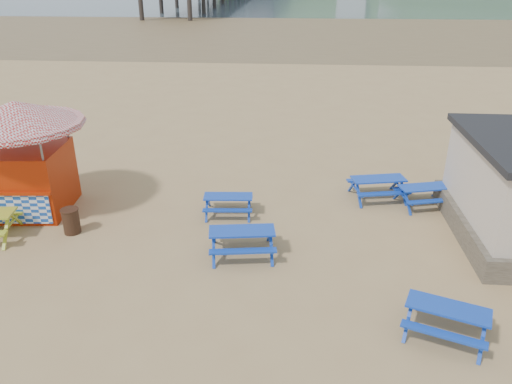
# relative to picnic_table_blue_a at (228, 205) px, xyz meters

# --- Properties ---
(ground) EXTENTS (400.00, 400.00, 0.00)m
(ground) POSITION_rel_picnic_table_blue_a_xyz_m (0.38, -1.84, -0.34)
(ground) COLOR tan
(ground) RESTS_ON ground
(wet_sand) EXTENTS (400.00, 400.00, 0.00)m
(wet_sand) POSITION_rel_picnic_table_blue_a_xyz_m (0.38, 53.16, -0.33)
(wet_sand) COLOR olive
(wet_sand) RESTS_ON ground
(picnic_table_blue_a) EXTENTS (1.70, 1.40, 0.68)m
(picnic_table_blue_a) POSITION_rel_picnic_table_blue_a_xyz_m (0.00, 0.00, 0.00)
(picnic_table_blue_a) COLOR #1B32B4
(picnic_table_blue_a) RESTS_ON ground
(picnic_table_blue_b) EXTENTS (2.14, 1.86, 0.79)m
(picnic_table_blue_b) POSITION_rel_picnic_table_blue_a_xyz_m (5.16, 1.65, 0.06)
(picnic_table_blue_b) COLOR #1B32B4
(picnic_table_blue_b) RESTS_ON ground
(picnic_table_blue_c) EXTENTS (2.01, 1.77, 0.72)m
(picnic_table_blue_c) POSITION_rel_picnic_table_blue_a_xyz_m (6.67, 1.18, 0.02)
(picnic_table_blue_c) COLOR #1B32B4
(picnic_table_blue_c) RESTS_ON ground
(picnic_table_blue_d) EXTENTS (2.06, 1.75, 0.79)m
(picnic_table_blue_d) POSITION_rel_picnic_table_blue_a_xyz_m (0.72, -2.51, 0.06)
(picnic_table_blue_d) COLOR #1B32B4
(picnic_table_blue_d) RESTS_ON ground
(picnic_table_blue_e) EXTENTS (2.19, 1.99, 0.75)m
(picnic_table_blue_e) POSITION_rel_picnic_table_blue_a_xyz_m (5.65, -5.60, 0.04)
(picnic_table_blue_e) COLOR #1B32B4
(picnic_table_blue_e) RESTS_ON ground
(ice_cream_kiosk) EXTENTS (4.54, 4.54, 3.79)m
(ice_cream_kiosk) POSITION_rel_picnic_table_blue_a_xyz_m (-6.70, -0.16, 2.05)
(ice_cream_kiosk) COLOR #A32105
(ice_cream_kiosk) RESTS_ON ground
(litter_bin) EXTENTS (0.56, 0.56, 0.81)m
(litter_bin) POSITION_rel_picnic_table_blue_a_xyz_m (-4.72, -1.65, 0.08)
(litter_bin) COLOR #3A2016
(litter_bin) RESTS_ON ground
(headland_town) EXTENTS (264.00, 144.00, 108.00)m
(headland_town) POSITION_rel_picnic_table_blue_a_xyz_m (90.38, 227.85, -10.25)
(headland_town) COLOR #2D4C1E
(headland_town) RESTS_ON ground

